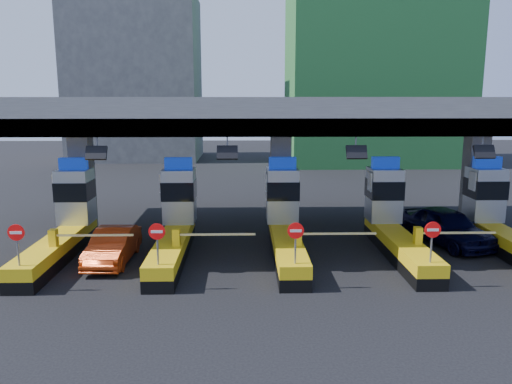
{
  "coord_description": "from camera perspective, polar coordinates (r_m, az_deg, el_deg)",
  "views": [
    {
      "loc": [
        -1.87,
        -22.01,
        7.0
      ],
      "look_at": [
        -1.32,
        0.0,
        2.8
      ],
      "focal_mm": 35.0,
      "sensor_mm": 36.0,
      "label": 1
    }
  ],
  "objects": [
    {
      "name": "ground",
      "position": [
        23.17,
        3.29,
        -6.79
      ],
      "size": [
        120.0,
        120.0,
        0.0
      ],
      "primitive_type": "plane",
      "color": "black",
      "rests_on": "ground"
    },
    {
      "name": "toll_canopy",
      "position": [
        24.97,
        2.91,
        8.8
      ],
      "size": [
        28.0,
        12.09,
        7.0
      ],
      "color": "slate",
      "rests_on": "ground"
    },
    {
      "name": "toll_lane_far_left",
      "position": [
        24.38,
        -20.89,
        -3.21
      ],
      "size": [
        4.43,
        8.0,
        4.16
      ],
      "color": "black",
      "rests_on": "ground"
    },
    {
      "name": "toll_lane_left",
      "position": [
        23.19,
        -9.15,
        -3.31
      ],
      "size": [
        4.43,
        8.0,
        4.16
      ],
      "color": "black",
      "rests_on": "ground"
    },
    {
      "name": "toll_lane_center",
      "position": [
        23.06,
        3.28,
        -3.27
      ],
      "size": [
        4.43,
        8.0,
        4.16
      ],
      "color": "black",
      "rests_on": "ground"
    },
    {
      "name": "toll_lane_right",
      "position": [
        23.99,
        15.29,
        -3.09
      ],
      "size": [
        4.43,
        8.0,
        4.16
      ],
      "color": "black",
      "rests_on": "ground"
    },
    {
      "name": "toll_lane_far_right",
      "position": [
        25.87,
        25.97,
        -2.81
      ],
      "size": [
        4.43,
        8.0,
        4.16
      ],
      "color": "black",
      "rests_on": "ground"
    },
    {
      "name": "bg_building_scaffold",
      "position": [
        56.2,
        13.53,
        17.68
      ],
      "size": [
        18.0,
        12.0,
        28.0
      ],
      "primitive_type": "cube",
      "color": "#1E5926",
      "rests_on": "ground"
    },
    {
      "name": "bg_building_concrete",
      "position": [
        59.3,
        -13.55,
        12.45
      ],
      "size": [
        14.0,
        10.0,
        18.0
      ],
      "primitive_type": "cube",
      "color": "#4C4C49",
      "rests_on": "ground"
    },
    {
      "name": "van",
      "position": [
        25.72,
        21.0,
        -3.69
      ],
      "size": [
        3.47,
        5.56,
        1.76
      ],
      "primitive_type": "imported",
      "rotation": [
        0.0,
        0.0,
        0.29
      ],
      "color": "black",
      "rests_on": "ground"
    },
    {
      "name": "red_car",
      "position": [
        22.38,
        -16.02,
        -5.92
      ],
      "size": [
        1.61,
        4.41,
        1.44
      ],
      "primitive_type": "imported",
      "rotation": [
        0.0,
        0.0,
        -0.02
      ],
      "color": "#B7340E",
      "rests_on": "ground"
    }
  ]
}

